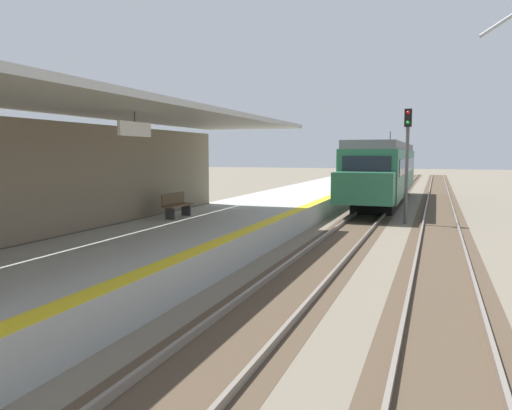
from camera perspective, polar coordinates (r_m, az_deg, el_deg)
name	(u,v)px	position (r m, az deg, el deg)	size (l,w,h in m)	color
station_platform	(212,230)	(18.34, -4.97, -2.83)	(5.00, 80.00, 0.91)	#A8A8A3
station_building_with_canopy	(10,177)	(13.12, -25.96, 2.85)	(4.85, 24.00, 4.43)	#4C4C4C
track_pair_nearest_platform	(352,231)	(20.96, 10.74, -2.93)	(2.34, 120.00, 0.16)	#4C3D2D
track_pair_middle	(440,236)	(20.72, 20.08, -3.29)	(2.34, 120.00, 0.16)	#4C3D2D
approaching_train	(384,170)	(33.38, 14.23, 3.88)	(2.93, 19.60, 4.76)	#286647
rail_signal_post	(407,154)	(23.95, 16.67, 5.56)	(0.32, 0.34, 5.20)	#4C4C4C
platform_bench	(176,204)	(18.47, -8.97, 0.07)	(0.45, 1.60, 0.88)	brown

